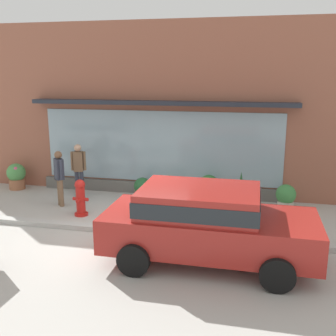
{
  "coord_description": "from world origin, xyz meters",
  "views": [
    {
      "loc": [
        2.75,
        -8.55,
        3.66
      ],
      "look_at": [
        0.61,
        1.2,
        1.27
      ],
      "focal_mm": 42.81,
      "sensor_mm": 36.0,
      "label": 1
    }
  ],
  "objects_px": {
    "potted_plant_corner_tall": "(142,188)",
    "potted_plant_window_left": "(16,176)",
    "potted_plant_low_front": "(209,188)",
    "potted_plant_window_center": "(241,189)",
    "pedestrian_passerby": "(79,167)",
    "pedestrian_with_handbag": "(59,175)",
    "potted_plant_window_right": "(286,197)",
    "fire_hydrant": "(80,197)",
    "potted_plant_near_hydrant": "(169,188)",
    "parked_car_red": "(206,220)"
  },
  "relations": [
    {
      "from": "potted_plant_window_right",
      "to": "potted_plant_near_hydrant",
      "type": "relative_size",
      "value": 0.91
    },
    {
      "from": "potted_plant_window_center",
      "to": "parked_car_red",
      "type": "bearing_deg",
      "value": -98.09
    },
    {
      "from": "pedestrian_passerby",
      "to": "potted_plant_near_hydrant",
      "type": "distance_m",
      "value": 2.79
    },
    {
      "from": "potted_plant_corner_tall",
      "to": "potted_plant_near_hydrant",
      "type": "bearing_deg",
      "value": -6.08
    },
    {
      "from": "potted_plant_window_center",
      "to": "potted_plant_window_right",
      "type": "distance_m",
      "value": 1.26
    },
    {
      "from": "potted_plant_window_right",
      "to": "potted_plant_near_hydrant",
      "type": "xyz_separation_m",
      "value": [
        -3.24,
        0.01,
        0.03
      ]
    },
    {
      "from": "pedestrian_with_handbag",
      "to": "potted_plant_corner_tall",
      "type": "bearing_deg",
      "value": -108.91
    },
    {
      "from": "pedestrian_passerby",
      "to": "potted_plant_near_hydrant",
      "type": "xyz_separation_m",
      "value": [
        2.74,
        0.06,
        -0.51
      ]
    },
    {
      "from": "potted_plant_low_front",
      "to": "potted_plant_window_right",
      "type": "xyz_separation_m",
      "value": [
        2.13,
        -0.32,
        -0.02
      ]
    },
    {
      "from": "potted_plant_window_right",
      "to": "pedestrian_with_handbag",
      "type": "bearing_deg",
      "value": -171.31
    },
    {
      "from": "fire_hydrant",
      "to": "potted_plant_window_left",
      "type": "distance_m",
      "value": 3.56
    },
    {
      "from": "potted_plant_window_left",
      "to": "pedestrian_passerby",
      "type": "bearing_deg",
      "value": -8.16
    },
    {
      "from": "pedestrian_with_handbag",
      "to": "potted_plant_near_hydrant",
      "type": "distance_m",
      "value": 3.11
    },
    {
      "from": "parked_car_red",
      "to": "potted_plant_window_left",
      "type": "xyz_separation_m",
      "value": [
        -6.56,
        3.76,
        -0.42
      ]
    },
    {
      "from": "potted_plant_window_center",
      "to": "potted_plant_window_right",
      "type": "relative_size",
      "value": 1.3
    },
    {
      "from": "fire_hydrant",
      "to": "pedestrian_passerby",
      "type": "distance_m",
      "value": 1.73
    },
    {
      "from": "potted_plant_window_center",
      "to": "fire_hydrant",
      "type": "bearing_deg",
      "value": -155.3
    },
    {
      "from": "potted_plant_window_right",
      "to": "potted_plant_window_left",
      "type": "bearing_deg",
      "value": 178.1
    },
    {
      "from": "potted_plant_low_front",
      "to": "potted_plant_window_right",
      "type": "relative_size",
      "value": 1.09
    },
    {
      "from": "pedestrian_passerby",
      "to": "potted_plant_window_right",
      "type": "xyz_separation_m",
      "value": [
        5.99,
        0.06,
        -0.55
      ]
    },
    {
      "from": "potted_plant_corner_tall",
      "to": "potted_plant_window_left",
      "type": "bearing_deg",
      "value": 177.54
    },
    {
      "from": "fire_hydrant",
      "to": "potted_plant_corner_tall",
      "type": "distance_m",
      "value": 2.05
    },
    {
      "from": "parked_car_red",
      "to": "potted_plant_near_hydrant",
      "type": "xyz_separation_m",
      "value": [
        -1.49,
        3.49,
        -0.44
      ]
    },
    {
      "from": "potted_plant_window_center",
      "to": "potted_plant_window_left",
      "type": "distance_m",
      "value": 7.1
    },
    {
      "from": "fire_hydrant",
      "to": "pedestrian_passerby",
      "type": "bearing_deg",
      "value": 115.52
    },
    {
      "from": "pedestrian_with_handbag",
      "to": "potted_plant_window_center",
      "type": "distance_m",
      "value": 5.12
    },
    {
      "from": "pedestrian_with_handbag",
      "to": "pedestrian_passerby",
      "type": "distance_m",
      "value": 0.9
    },
    {
      "from": "potted_plant_low_front",
      "to": "potted_plant_window_left",
      "type": "height_order",
      "value": "potted_plant_window_left"
    },
    {
      "from": "potted_plant_low_front",
      "to": "fire_hydrant",
      "type": "bearing_deg",
      "value": -148.91
    },
    {
      "from": "parked_car_red",
      "to": "potted_plant_low_front",
      "type": "bearing_deg",
      "value": 96.0
    },
    {
      "from": "pedestrian_passerby",
      "to": "potted_plant_low_front",
      "type": "distance_m",
      "value": 3.91
    },
    {
      "from": "potted_plant_near_hydrant",
      "to": "pedestrian_passerby",
      "type": "bearing_deg",
      "value": -178.67
    },
    {
      "from": "potted_plant_window_center",
      "to": "potted_plant_near_hydrant",
      "type": "distance_m",
      "value": 2.04
    },
    {
      "from": "potted_plant_corner_tall",
      "to": "potted_plant_window_left",
      "type": "relative_size",
      "value": 0.79
    },
    {
      "from": "pedestrian_passerby",
      "to": "parked_car_red",
      "type": "bearing_deg",
      "value": 126.75
    },
    {
      "from": "parked_car_red",
      "to": "potted_plant_window_right",
      "type": "xyz_separation_m",
      "value": [
        1.75,
        3.48,
        -0.48
      ]
    },
    {
      "from": "potted_plant_corner_tall",
      "to": "potted_plant_near_hydrant",
      "type": "distance_m",
      "value": 0.83
    },
    {
      "from": "fire_hydrant",
      "to": "potted_plant_corner_tall",
      "type": "bearing_deg",
      "value": 54.08
    },
    {
      "from": "pedestrian_with_handbag",
      "to": "potted_plant_low_front",
      "type": "height_order",
      "value": "pedestrian_with_handbag"
    },
    {
      "from": "pedestrian_with_handbag",
      "to": "parked_car_red",
      "type": "relative_size",
      "value": 0.38
    },
    {
      "from": "pedestrian_with_handbag",
      "to": "potted_plant_window_center",
      "type": "bearing_deg",
      "value": -121.11
    },
    {
      "from": "pedestrian_passerby",
      "to": "potted_plant_corner_tall",
      "type": "xyz_separation_m",
      "value": [
        1.92,
        0.15,
        -0.58
      ]
    },
    {
      "from": "fire_hydrant",
      "to": "pedestrian_with_handbag",
      "type": "xyz_separation_m",
      "value": [
        -0.9,
        0.62,
        0.4
      ]
    },
    {
      "from": "parked_car_red",
      "to": "potted_plant_window_left",
      "type": "height_order",
      "value": "parked_car_red"
    },
    {
      "from": "parked_car_red",
      "to": "potted_plant_corner_tall",
      "type": "distance_m",
      "value": 4.28
    },
    {
      "from": "parked_car_red",
      "to": "potted_plant_corner_tall",
      "type": "height_order",
      "value": "parked_car_red"
    },
    {
      "from": "pedestrian_with_handbag",
      "to": "parked_car_red",
      "type": "xyz_separation_m",
      "value": [
        4.41,
        -2.54,
        -0.04
      ]
    },
    {
      "from": "potted_plant_low_front",
      "to": "potted_plant_window_center",
      "type": "bearing_deg",
      "value": -1.7
    },
    {
      "from": "pedestrian_with_handbag",
      "to": "potted_plant_low_front",
      "type": "distance_m",
      "value": 4.25
    },
    {
      "from": "pedestrian_passerby",
      "to": "pedestrian_with_handbag",
      "type": "bearing_deg",
      "value": 64.32
    }
  ]
}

